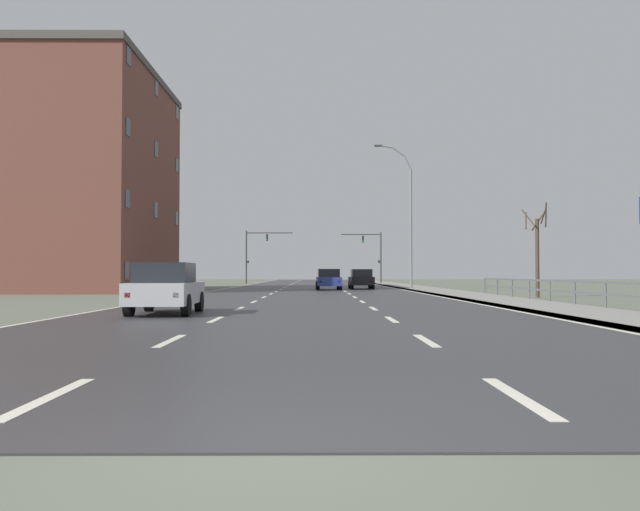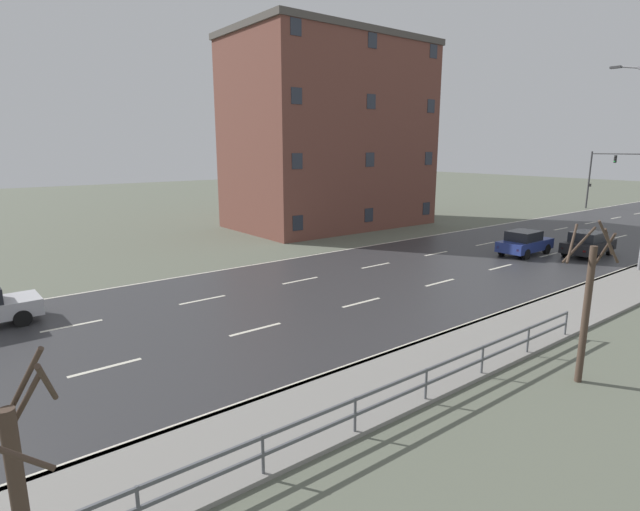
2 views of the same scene
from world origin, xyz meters
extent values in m
cube|color=#5B6051|center=(0.00, 48.00, -0.06)|extent=(160.00, 160.00, 0.12)
cube|color=#303033|center=(0.00, 60.00, 0.01)|extent=(14.00, 120.00, 0.02)
cube|color=beige|center=(-2.33, 18.20, 0.02)|extent=(0.16, 2.20, 0.01)
cube|color=beige|center=(-2.33, 23.60, 0.02)|extent=(0.16, 2.20, 0.01)
cube|color=beige|center=(-2.33, 29.00, 0.02)|extent=(0.16, 2.20, 0.01)
cube|color=beige|center=(-2.33, 34.40, 0.02)|extent=(0.16, 2.20, 0.01)
cube|color=beige|center=(-2.33, 39.80, 0.02)|extent=(0.16, 2.20, 0.01)
cube|color=beige|center=(-2.33, 45.20, 0.02)|extent=(0.16, 2.20, 0.01)
cube|color=beige|center=(-2.33, 50.60, 0.02)|extent=(0.16, 2.20, 0.01)
cube|color=beige|center=(-2.33, 56.00, 0.02)|extent=(0.16, 2.20, 0.01)
cube|color=beige|center=(-2.33, 61.40, 0.02)|extent=(0.16, 2.20, 0.01)
cube|color=beige|center=(-2.33, 66.80, 0.02)|extent=(0.16, 2.20, 0.01)
cube|color=beige|center=(-2.33, 72.20, 0.02)|extent=(0.16, 2.20, 0.01)
cube|color=beige|center=(2.33, 18.20, 0.02)|extent=(0.16, 2.20, 0.01)
cube|color=beige|center=(2.33, 23.60, 0.02)|extent=(0.16, 2.20, 0.01)
cube|color=beige|center=(2.33, 29.00, 0.02)|extent=(0.16, 2.20, 0.01)
cube|color=beige|center=(2.33, 34.40, 0.02)|extent=(0.16, 2.20, 0.01)
cube|color=beige|center=(2.33, 39.80, 0.02)|extent=(0.16, 2.20, 0.01)
cube|color=beige|center=(2.33, 45.20, 0.02)|extent=(0.16, 2.20, 0.01)
cube|color=beige|center=(2.33, 50.60, 0.02)|extent=(0.16, 2.20, 0.01)
cube|color=beige|center=(2.33, 56.00, 0.02)|extent=(0.16, 2.20, 0.01)
cube|color=beige|center=(-6.85, 60.00, 0.02)|extent=(0.16, 120.00, 0.01)
cube|color=#515459|center=(9.85, 19.36, 0.95)|extent=(0.06, 25.42, 0.08)
cube|color=#515459|center=(9.85, 19.36, 0.55)|extent=(0.06, 25.42, 0.08)
cylinder|color=#515459|center=(9.85, 16.82, 0.50)|extent=(0.07, 0.07, 1.00)
cylinder|color=#515459|center=(9.85, 19.36, 0.50)|extent=(0.07, 0.07, 1.00)
cylinder|color=#515459|center=(9.85, 21.90, 0.50)|extent=(0.07, 0.07, 1.00)
cylinder|color=#515459|center=(9.85, 24.44, 0.50)|extent=(0.07, 0.07, 1.00)
cylinder|color=#515459|center=(9.85, 26.99, 0.50)|extent=(0.07, 0.07, 1.00)
cylinder|color=#515459|center=(9.85, 29.53, 0.50)|extent=(0.07, 0.07, 1.00)
cylinder|color=#515459|center=(9.85, 32.07, 0.50)|extent=(0.07, 0.07, 1.00)
cylinder|color=slate|center=(5.66, 44.94, 10.96)|extent=(1.12, 0.11, 0.30)
cube|color=#333335|center=(5.11, 44.94, 11.01)|extent=(0.56, 0.24, 0.12)
cylinder|color=#38383A|center=(-7.90, 72.72, 3.15)|extent=(0.18, 0.18, 6.31)
cylinder|color=#38383A|center=(-5.16, 72.72, 6.06)|extent=(5.49, 0.12, 0.12)
cube|color=black|center=(-5.43, 72.72, 5.51)|extent=(0.20, 0.28, 0.80)
sphere|color=#2D2D2D|center=(-5.43, 72.57, 5.77)|extent=(0.14, 0.14, 0.14)
sphere|color=#2D2D2D|center=(-5.43, 72.57, 5.51)|extent=(0.14, 0.14, 0.14)
sphere|color=green|center=(-5.43, 72.57, 5.25)|extent=(0.14, 0.14, 0.14)
cube|color=black|center=(-7.68, 72.67, 2.60)|extent=(0.18, 0.12, 0.32)
cube|color=navy|center=(1.29, 44.07, 0.65)|extent=(1.87, 4.15, 0.64)
cube|color=black|center=(1.30, 43.82, 1.27)|extent=(1.61, 2.04, 0.60)
cube|color=slate|center=(1.27, 44.76, 1.25)|extent=(1.41, 0.12, 0.51)
cylinder|color=black|center=(2.06, 45.36, 0.33)|extent=(0.24, 0.67, 0.66)
cylinder|color=black|center=(0.45, 45.31, 0.33)|extent=(0.24, 0.67, 0.66)
cylinder|color=black|center=(2.13, 42.82, 0.33)|extent=(0.24, 0.67, 0.66)
cylinder|color=black|center=(0.51, 42.77, 0.33)|extent=(0.24, 0.67, 0.66)
cube|color=red|center=(0.68, 42.02, 0.65)|extent=(0.16, 0.04, 0.14)
cube|color=red|center=(2.00, 42.05, 0.65)|extent=(0.16, 0.04, 0.14)
cylinder|color=black|center=(-3.48, 16.72, 0.33)|extent=(0.24, 0.67, 0.66)
cylinder|color=black|center=(-5.10, 16.67, 0.33)|extent=(0.24, 0.67, 0.66)
cube|color=black|center=(3.93, 46.92, 0.65)|extent=(1.82, 4.13, 0.64)
cube|color=black|center=(3.93, 46.67, 1.27)|extent=(1.59, 2.02, 0.60)
cube|color=slate|center=(3.91, 47.62, 1.25)|extent=(1.41, 0.10, 0.51)
cylinder|color=black|center=(4.72, 48.20, 0.33)|extent=(0.23, 0.66, 0.66)
cylinder|color=black|center=(3.10, 48.18, 0.33)|extent=(0.23, 0.66, 0.66)
cylinder|color=black|center=(4.75, 45.66, 0.33)|extent=(0.23, 0.66, 0.66)
cylinder|color=black|center=(3.13, 45.64, 0.33)|extent=(0.23, 0.66, 0.66)
cube|color=red|center=(3.30, 44.88, 0.65)|extent=(0.16, 0.04, 0.14)
cube|color=red|center=(4.62, 44.90, 0.65)|extent=(0.16, 0.04, 0.14)
cube|color=brown|center=(-16.23, 42.10, 7.59)|extent=(10.11, 16.43, 15.18)
cube|color=#4C4742|center=(-16.23, 42.10, 15.43)|extent=(10.31, 16.76, 0.50)
cube|color=#282D38|center=(-11.15, 35.09, 1.40)|extent=(0.04, 0.90, 1.10)
cube|color=#282D38|center=(-11.15, 42.10, 1.40)|extent=(0.04, 0.90, 1.10)
cube|color=#282D38|center=(-11.15, 49.12, 1.40)|extent=(0.04, 0.90, 1.10)
cube|color=#282D38|center=(-11.15, 35.09, 5.79)|extent=(0.04, 0.90, 1.10)
cube|color=#282D38|center=(-11.15, 42.10, 5.79)|extent=(0.04, 0.90, 1.10)
cube|color=#282D38|center=(-11.15, 49.12, 5.79)|extent=(0.04, 0.90, 1.10)
cube|color=#282D38|center=(-11.15, 35.09, 10.18)|extent=(0.04, 0.90, 1.10)
cube|color=#282D38|center=(-11.15, 42.10, 10.18)|extent=(0.04, 0.90, 1.10)
cube|color=#282D38|center=(-11.15, 49.12, 10.18)|extent=(0.04, 0.90, 1.10)
cube|color=#282D38|center=(-11.15, 35.09, 14.58)|extent=(0.04, 0.90, 1.10)
cube|color=#282D38|center=(-11.15, 42.10, 14.58)|extent=(0.04, 0.90, 1.10)
cube|color=#282D38|center=(-11.15, 49.12, 14.58)|extent=(0.04, 0.90, 1.10)
cylinder|color=#423328|center=(11.29, 15.51, 3.93)|extent=(0.95, 0.32, 0.91)
cylinder|color=#423328|center=(11.00, 15.31, 3.91)|extent=(0.56, 0.45, 0.98)
cylinder|color=#423328|center=(10.99, 15.27, 3.61)|extent=(0.47, 0.46, 0.92)
cylinder|color=#423328|center=(11.78, 28.98, 2.04)|extent=(0.20, 0.20, 4.07)
cylinder|color=#423328|center=(12.13, 29.00, 4.24)|extent=(0.10, 0.76, 0.82)
cylinder|color=#423328|center=(11.96, 29.27, 3.98)|extent=(0.63, 0.45, 1.04)
cylinder|color=#423328|center=(11.27, 28.77, 4.09)|extent=(0.41, 1.09, 1.01)
cylinder|color=#423328|center=(12.19, 28.83, 4.26)|extent=(0.34, 0.89, 1.25)
cylinder|color=#423328|center=(11.27, 29.20, 4.00)|extent=(0.42, 1.08, 1.03)
camera|label=1|loc=(0.31, -4.51, 1.25)|focal=36.54mm
camera|label=2|loc=(17.73, 14.75, 6.75)|focal=27.73mm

